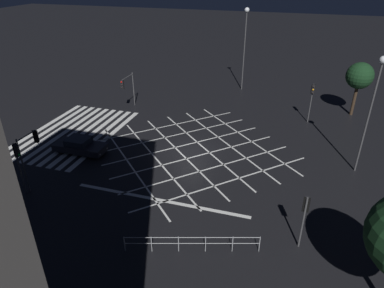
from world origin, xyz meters
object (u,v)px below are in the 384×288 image
traffic_light_sw_main (127,85)px  traffic_light_se_main (30,148)px  traffic_light_se_cross (18,159)px  traffic_light_nw_main (312,96)px  street_lamp_east (246,32)px  waiting_car (80,146)px  street_tree_near (360,76)px  street_lamp_west (375,93)px  traffic_light_ne_main (305,211)px

traffic_light_sw_main → traffic_light_se_main: bearing=1.1°
traffic_light_se_cross → traffic_light_nw_main: 26.47m
traffic_light_se_main → traffic_light_sw_main: 15.31m
street_lamp_east → waiting_car: street_lamp_east is taller
street_lamp_east → street_tree_near: size_ratio=1.76×
street_lamp_west → street_tree_near: (-12.05, 0.81, -2.15)m
traffic_light_se_main → traffic_light_nw_main: size_ratio=1.03×
traffic_light_ne_main → traffic_light_sw_main: (-16.10, -18.77, 0.32)m
traffic_light_nw_main → traffic_light_se_main: bearing=-47.3°
traffic_light_sw_main → street_lamp_east: 15.70m
traffic_light_ne_main → traffic_light_nw_main: bearing=-1.0°
street_lamp_east → street_lamp_west: (16.91, 11.90, -0.78)m
traffic_light_sw_main → street_lamp_west: 23.91m
traffic_light_se_cross → traffic_light_se_main: (-1.20, 0.02, 0.21)m
traffic_light_sw_main → traffic_light_nw_main: traffic_light_nw_main is taller
traffic_light_ne_main → street_tree_near: street_tree_near is taller
street_lamp_west → traffic_light_se_main: bearing=-68.4°
traffic_light_ne_main → street_lamp_east: bearing=16.6°
street_tree_near → traffic_light_se_main: bearing=-48.0°
traffic_light_se_main → street_tree_near: street_tree_near is taller
traffic_light_se_main → waiting_car: traffic_light_se_main is taller
traffic_light_sw_main → traffic_light_nw_main: 19.22m
street_lamp_east → waiting_car: size_ratio=2.20×
traffic_light_ne_main → street_lamp_west: size_ratio=0.38×
traffic_light_ne_main → street_lamp_west: 11.17m
traffic_light_se_main → street_lamp_east: (-25.78, 10.56, 4.15)m
street_tree_near → traffic_light_sw_main: bearing=-76.6°
traffic_light_nw_main → waiting_car: traffic_light_nw_main is taller
traffic_light_nw_main → street_lamp_west: (8.51, 3.63, 3.51)m
traffic_light_ne_main → street_lamp_east: size_ratio=0.35×
traffic_light_se_cross → traffic_light_se_main: size_ratio=0.95×
waiting_car → traffic_light_ne_main: bearing=-17.9°
street_lamp_east → traffic_light_nw_main: bearing=44.5°
street_lamp_west → waiting_car: 23.30m
traffic_light_se_cross → street_lamp_east: size_ratio=0.40×
street_tree_near → street_lamp_east: bearing=-110.9°
traffic_light_se_cross → waiting_car: bearing=88.0°
traffic_light_se_cross → street_tree_near: bearing=43.5°
street_lamp_west → traffic_light_se_cross: bearing=-65.9°
street_lamp_west → waiting_car: bearing=-80.4°
traffic_light_ne_main → waiting_car: size_ratio=0.76×
traffic_light_ne_main → traffic_light_nw_main: size_ratio=0.85×
traffic_light_se_main → traffic_light_nw_main: traffic_light_se_main is taller
street_lamp_west → street_tree_near: street_lamp_west is taller
street_tree_near → waiting_car: (15.80, -23.07, -3.63)m
traffic_light_sw_main → traffic_light_nw_main: (-2.08, 19.10, 0.12)m
traffic_light_se_main → street_lamp_east: size_ratio=0.42×
traffic_light_ne_main → street_lamp_west: (-9.67, 3.96, 3.94)m
traffic_light_se_main → waiting_car: size_ratio=0.92×
traffic_light_sw_main → street_lamp_west: (6.43, 22.74, 3.62)m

